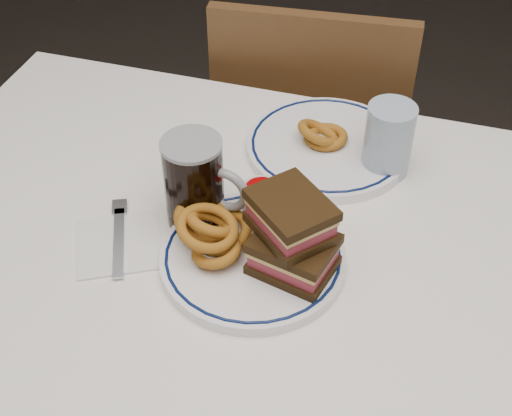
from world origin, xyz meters
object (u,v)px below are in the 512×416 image
(main_plate, at_px, (253,258))
(far_plate, at_px, (327,146))
(chair_far, at_px, (311,149))
(beer_mug, at_px, (196,183))
(reuben_sandwich, at_px, (292,235))

(main_plate, height_order, far_plate, same)
(chair_far, distance_m, far_plate, 0.47)
(main_plate, distance_m, beer_mug, 0.14)
(beer_mug, bearing_deg, main_plate, -29.93)
(reuben_sandwich, xyz_separation_m, beer_mug, (-0.16, 0.06, 0.00))
(chair_far, bearing_deg, beer_mug, -95.02)
(reuben_sandwich, bearing_deg, far_plate, 92.25)
(chair_far, bearing_deg, main_plate, -85.20)
(main_plate, bearing_deg, reuben_sandwich, -2.62)
(reuben_sandwich, height_order, beer_mug, beer_mug)
(chair_far, distance_m, reuben_sandwich, 0.74)
(reuben_sandwich, bearing_deg, beer_mug, 158.65)
(chair_far, height_order, main_plate, chair_far)
(main_plate, height_order, reuben_sandwich, reuben_sandwich)
(far_plate, bearing_deg, beer_mug, -123.90)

